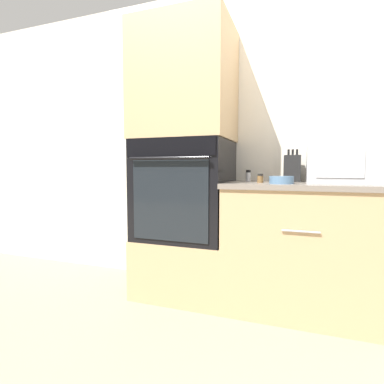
% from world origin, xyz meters
% --- Properties ---
extents(ground_plane, '(12.00, 12.00, 0.00)m').
position_xyz_m(ground_plane, '(0.00, 0.00, 0.00)').
color(ground_plane, gray).
extents(wall_back, '(8.00, 0.05, 2.50)m').
position_xyz_m(wall_back, '(0.00, 0.63, 1.25)').
color(wall_back, silver).
rests_on(wall_back, ground_plane).
extents(oven_cabinet_base, '(0.72, 0.60, 0.46)m').
position_xyz_m(oven_cabinet_base, '(-0.36, 0.30, 0.23)').
color(oven_cabinet_base, tan).
rests_on(oven_cabinet_base, ground_plane).
extents(wall_oven, '(0.70, 0.64, 0.77)m').
position_xyz_m(wall_oven, '(-0.36, 0.30, 0.84)').
color(wall_oven, black).
rests_on(wall_oven, oven_cabinet_base).
extents(oven_cabinet_upper, '(0.72, 0.60, 0.87)m').
position_xyz_m(oven_cabinet_upper, '(-0.36, 0.30, 1.66)').
color(oven_cabinet_upper, tan).
rests_on(oven_cabinet_upper, wall_oven).
extents(counter_unit, '(1.04, 0.63, 0.91)m').
position_xyz_m(counter_unit, '(0.51, 0.30, 0.45)').
color(counter_unit, tan).
rests_on(counter_unit, ground_plane).
extents(microwave, '(0.44, 0.37, 0.26)m').
position_xyz_m(microwave, '(0.76, 0.36, 1.04)').
color(microwave, '#B2B5BA').
rests_on(microwave, counter_unit).
extents(knife_block, '(0.12, 0.15, 0.24)m').
position_xyz_m(knife_block, '(0.44, 0.48, 1.01)').
color(knife_block, black).
rests_on(knife_block, counter_unit).
extents(bowl, '(0.16, 0.16, 0.05)m').
position_xyz_m(bowl, '(0.38, 0.16, 0.93)').
color(bowl, '#517599').
rests_on(bowl, counter_unit).
extents(condiment_jar_near, '(0.04, 0.04, 0.09)m').
position_xyz_m(condiment_jar_near, '(0.11, 0.47, 0.95)').
color(condiment_jar_near, silver).
rests_on(condiment_jar_near, counter_unit).
extents(condiment_jar_mid, '(0.04, 0.04, 0.06)m').
position_xyz_m(condiment_jar_mid, '(0.23, 0.25, 0.94)').
color(condiment_jar_mid, brown).
rests_on(condiment_jar_mid, counter_unit).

